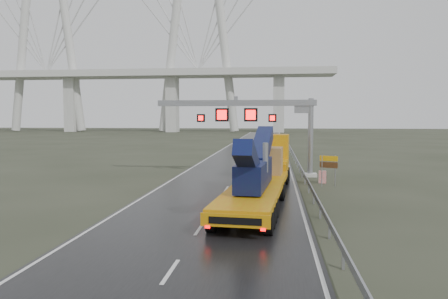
# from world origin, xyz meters

# --- Properties ---
(ground) EXTENTS (400.00, 400.00, 0.00)m
(ground) POSITION_xyz_m (0.00, 0.00, 0.00)
(ground) COLOR #2C3122
(ground) RESTS_ON ground
(road) EXTENTS (11.00, 200.00, 0.02)m
(road) POSITION_xyz_m (0.00, 40.00, 0.01)
(road) COLOR black
(road) RESTS_ON ground
(guardrail) EXTENTS (0.20, 140.00, 1.40)m
(guardrail) POSITION_xyz_m (6.10, 30.00, 0.70)
(guardrail) COLOR gray
(guardrail) RESTS_ON ground
(sign_gantry) EXTENTS (14.90, 1.20, 7.42)m
(sign_gantry) POSITION_xyz_m (2.10, 17.99, 5.61)
(sign_gantry) COLOR #B4B4AF
(sign_gantry) RESTS_ON ground
(heavy_haul_truck) EXTENTS (4.58, 20.70, 4.82)m
(heavy_haul_truck) POSITION_xyz_m (2.88, 8.08, 1.87)
(heavy_haul_truck) COLOR #C3680A
(heavy_haul_truck) RESTS_ON ground
(exit_sign_pair) EXTENTS (1.35, 0.64, 2.48)m
(exit_sign_pair) POSITION_xyz_m (7.88, 12.34, 1.73)
(exit_sign_pair) COLOR gray
(exit_sign_pair) RESTS_ON ground
(striped_barrier) EXTENTS (0.62, 0.36, 1.03)m
(striped_barrier) POSITION_xyz_m (7.59, 14.00, 0.51)
(striped_barrier) COLOR red
(striped_barrier) RESTS_ON ground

